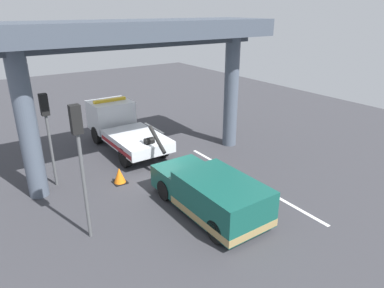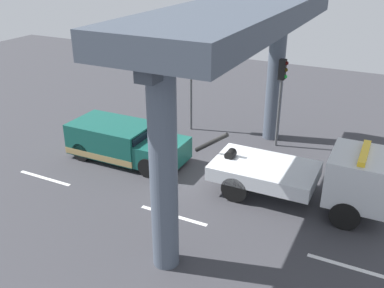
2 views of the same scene
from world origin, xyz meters
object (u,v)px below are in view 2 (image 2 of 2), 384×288
Objects in this scene: towed_van_green at (123,142)px; traffic_cone_orange at (229,153)px; tow_truck_white at (317,175)px; traffic_light_far at (281,84)px; traffic_light_near at (191,65)px.

traffic_cone_orange is at bearing 24.62° from towed_van_green.
tow_truck_white is 8.40m from towed_van_green.
towed_van_green is at bearing -142.49° from traffic_light_far.
towed_van_green is (-8.39, -0.01, -0.42)m from tow_truck_white.
traffic_light_far is (4.50, -0.00, -0.37)m from traffic_light_near.
towed_van_green is 5.21m from traffic_light_near.
traffic_light_near reaches higher than towed_van_green.
tow_truck_white is at bearing -25.13° from traffic_cone_orange.
towed_van_green is 1.12× the size of traffic_light_near.
traffic_light_near reaches higher than tow_truck_white.
traffic_light_near is at bearing 74.90° from towed_van_green.
traffic_light_near is 4.95m from traffic_cone_orange.
towed_van_green is 4.70m from traffic_cone_orange.
traffic_light_near is 6.49× the size of traffic_cone_orange.
traffic_light_near is 1.13× the size of traffic_light_far.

